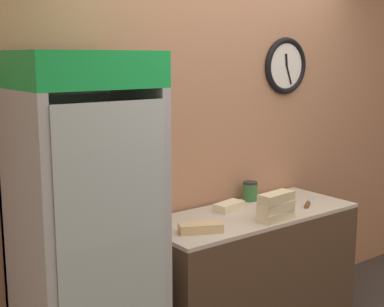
{
  "coord_description": "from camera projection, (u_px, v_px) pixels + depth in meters",
  "views": [
    {
      "loc": [
        -2.37,
        -1.62,
        1.88
      ],
      "look_at": [
        -0.43,
        0.92,
        1.3
      ],
      "focal_mm": 50.0,
      "sensor_mm": 36.0,
      "label": 1
    }
  ],
  "objects": [
    {
      "name": "sandwich_flat_left",
      "position": [
        201.0,
        228.0,
        3.12
      ],
      "size": [
        0.27,
        0.2,
        0.05
      ],
      "color": "tan",
      "rests_on": "prep_counter"
    },
    {
      "name": "sandwich_stack_bottom",
      "position": [
        276.0,
        216.0,
        3.34
      ],
      "size": [
        0.26,
        0.12,
        0.06
      ],
      "color": "beige",
      "rests_on": "prep_counter"
    },
    {
      "name": "chefs_knife",
      "position": [
        308.0,
        203.0,
        3.71
      ],
      "size": [
        0.28,
        0.2,
        0.02
      ],
      "color": "silver",
      "rests_on": "prep_counter"
    },
    {
      "name": "sandwich_stack_middle",
      "position": [
        276.0,
        207.0,
        3.33
      ],
      "size": [
        0.25,
        0.11,
        0.06
      ],
      "color": "beige",
      "rests_on": "sandwich_stack_bottom"
    },
    {
      "name": "prep_counter",
      "position": [
        250.0,
        274.0,
        3.6
      ],
      "size": [
        1.49,
        0.6,
        0.87
      ],
      "color": "#4C3828",
      "rests_on": "ground_plane"
    },
    {
      "name": "wall_back",
      "position": [
        218.0,
        133.0,
        3.72
      ],
      "size": [
        5.2,
        0.1,
        2.7
      ],
      "color": "#AD7A5B",
      "rests_on": "ground_plane"
    },
    {
      "name": "condiment_jar",
      "position": [
        250.0,
        191.0,
        3.8
      ],
      "size": [
        0.11,
        0.11,
        0.14
      ],
      "color": "#336B38",
      "rests_on": "prep_counter"
    },
    {
      "name": "sandwich_flat_right",
      "position": [
        229.0,
        206.0,
        3.57
      ],
      "size": [
        0.23,
        0.15,
        0.05
      ],
      "color": "beige",
      "rests_on": "prep_counter"
    },
    {
      "name": "sandwich_stack_top",
      "position": [
        276.0,
        197.0,
        3.32
      ],
      "size": [
        0.26,
        0.12,
        0.06
      ],
      "color": "beige",
      "rests_on": "sandwich_stack_middle"
    },
    {
      "name": "beverage_cooler",
      "position": [
        82.0,
        219.0,
        2.82
      ],
      "size": [
        0.68,
        0.61,
        1.91
      ],
      "color": "#B2B7BC",
      "rests_on": "ground_plane"
    }
  ]
}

